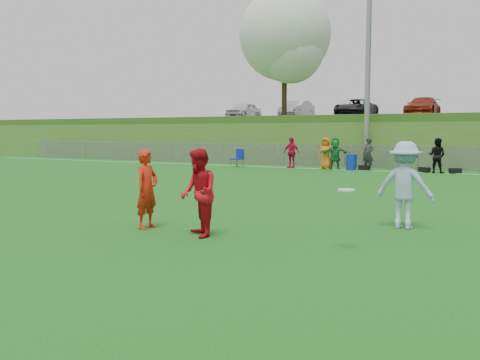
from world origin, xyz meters
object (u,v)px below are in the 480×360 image
Objects in this scene: recycling_bin at (351,162)px; player_blue at (405,185)px; frisbee at (346,190)px; player_red_center at (199,193)px; player_red_left at (147,189)px.

player_blue is at bearing -69.21° from recycling_bin.
player_blue is 6.23× the size of frisbee.
player_red_center is 5.83× the size of frisbee.
player_red_left reaches higher than frisbee.
recycling_bin is at bearing -67.18° from player_blue.
player_red_center is 2.85m from frisbee.
player_red_center is at bearing -176.02° from frisbee.
player_red_center reaches higher than recycling_bin.
player_red_left is 5.63× the size of frisbee.
player_red_center is 2.06× the size of recycling_bin.
player_red_left is at bearing 179.58° from frisbee.
player_red_left is 1.99× the size of recycling_bin.
frisbee is (2.83, 0.20, 0.19)m from player_red_center.
player_blue is 17.09m from recycling_bin.
frisbee is at bearing 82.98° from player_blue.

